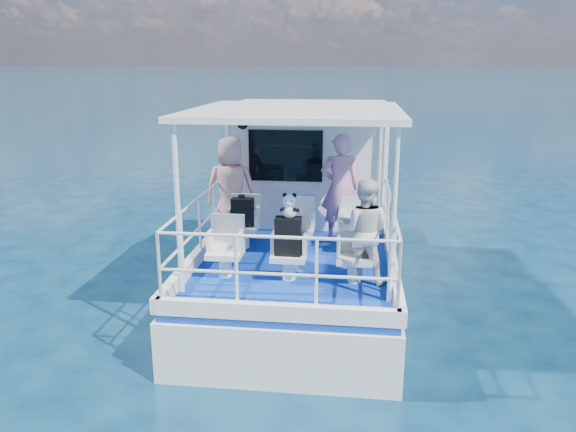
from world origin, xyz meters
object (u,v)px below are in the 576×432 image
object	(u,v)px
passenger_port_fwd	(231,189)
backpack_center	(288,236)
panda	(289,205)
passenger_stbd_aft	(364,231)

from	to	relation	value
passenger_port_fwd	backpack_center	world-z (taller)	passenger_port_fwd
panda	backpack_center	bearing A→B (deg)	159.11
passenger_port_fwd	backpack_center	bearing A→B (deg)	121.43
passenger_stbd_aft	panda	world-z (taller)	passenger_stbd_aft
passenger_stbd_aft	backpack_center	size ratio (longest dim) A/B	2.72
passenger_port_fwd	backpack_center	distance (m)	2.19
backpack_center	panda	size ratio (longest dim) A/B	1.57
backpack_center	passenger_port_fwd	bearing A→B (deg)	123.17
passenger_port_fwd	panda	size ratio (longest dim) A/B	5.23
passenger_stbd_aft	panda	distance (m)	1.07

